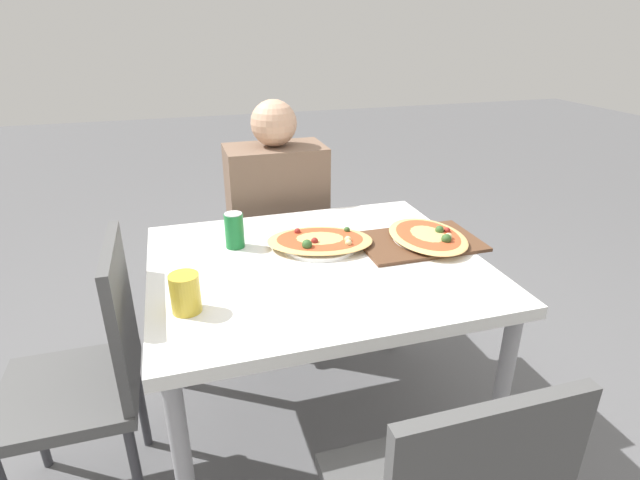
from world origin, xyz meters
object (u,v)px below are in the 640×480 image
pizza_second (428,237)px  dining_table (317,281)px  chair_side_left (91,369)px  soda_can (234,230)px  person_seated (277,206)px  pizza_main (320,242)px  chair_far_seated (274,233)px  drink_glass (185,293)px

pizza_second → dining_table: bearing=-175.7°
chair_side_left → soda_can: bearing=-62.1°
person_seated → pizza_main: (0.03, -0.57, 0.07)m
chair_side_left → pizza_main: bearing=-77.5°
pizza_main → chair_far_seated: bearing=92.6°
pizza_main → soda_can: soda_can is taller
chair_side_left → soda_can: chair_side_left is taller
chair_side_left → drink_glass: chair_side_left is taller
person_seated → pizza_second: (0.41, -0.65, 0.07)m
pizza_second → soda_can: bearing=166.6°
dining_table → chair_far_seated: chair_far_seated is taller
chair_far_seated → chair_side_left: size_ratio=1.00×
dining_table → chair_far_seated: 0.81m
chair_far_seated → person_seated: person_seated is taller
dining_table → soda_can: soda_can is taller
chair_side_left → pizza_second: size_ratio=2.56×
soda_can → drink_glass: size_ratio=1.13×
dining_table → drink_glass: bearing=-155.7°
person_seated → drink_glass: (-0.44, -0.87, 0.10)m
chair_far_seated → pizza_main: 0.73m
person_seated → pizza_main: person_seated is taller
pizza_main → chair_side_left: bearing=-167.5°
chair_side_left → soda_can: 0.62m
soda_can → drink_glass: bearing=-115.7°
person_seated → drink_glass: person_seated is taller
pizza_main → pizza_second: size_ratio=1.21×
drink_glass → dining_table: bearing=24.3°
pizza_main → pizza_second: bearing=-10.8°
dining_table → chair_side_left: chair_side_left is taller
chair_far_seated → soda_can: bearing=67.2°
pizza_second → person_seated: bearing=122.5°
chair_far_seated → person_seated: bearing=90.0°
chair_side_left → chair_far_seated: bearing=-40.7°
pizza_main → dining_table: bearing=-112.5°
chair_far_seated → chair_side_left: (-0.74, -0.86, 0.00)m
person_seated → chair_side_left: bearing=45.2°
chair_side_left → drink_glass: 0.43m
pizza_main → drink_glass: size_ratio=3.80×
chair_side_left → drink_glass: bearing=-112.8°
dining_table → pizza_main: pizza_main is taller
pizza_main → person_seated: bearing=93.1°
chair_side_left → dining_table: bearing=-84.8°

